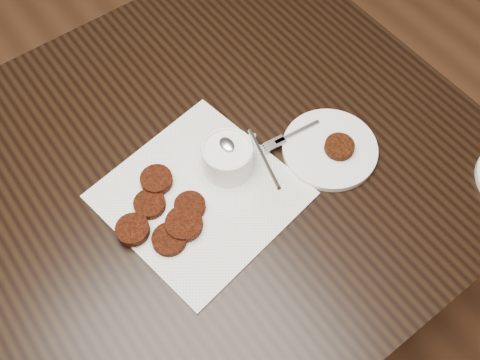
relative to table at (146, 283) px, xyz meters
name	(u,v)px	position (x,y,z in m)	size (l,w,h in m)	color
floor	(203,341)	(0.06, -0.12, -0.38)	(4.00, 4.00, 0.00)	brown
table	(146,283)	(0.00, 0.00, 0.00)	(1.52, 0.98, 0.75)	black
napkin	(200,195)	(0.16, -0.05, 0.38)	(0.33, 0.33, 0.00)	white
sauce_ramekin	(227,148)	(0.24, -0.04, 0.45)	(0.13, 0.13, 0.14)	white
patty_cluster	(169,215)	(0.08, -0.06, 0.39)	(0.23, 0.23, 0.02)	#551D0B
plate_with_patty	(330,147)	(0.42, -0.13, 0.39)	(0.19, 0.19, 0.03)	white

